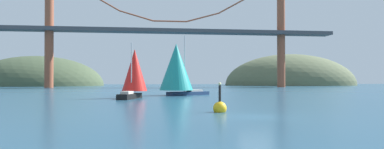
% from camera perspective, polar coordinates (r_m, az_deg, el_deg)
% --- Properties ---
extents(ground_plane, '(360.00, 360.00, 0.00)m').
position_cam_1_polar(ground_plane, '(25.05, 10.42, -6.82)').
color(ground_plane, navy).
extents(headland_left, '(56.10, 44.00, 25.83)m').
position_cam_1_polar(headland_left, '(165.69, -23.92, -1.69)').
color(headland_left, '#425138').
rests_on(headland_left, ground_plane).
extents(headland_right, '(62.71, 44.00, 29.53)m').
position_cam_1_polar(headland_right, '(172.54, 15.79, -1.69)').
color(headland_right, '#5B6647').
rests_on(headland_right, ground_plane).
extents(suspension_bridge, '(115.12, 6.00, 41.76)m').
position_cam_1_polar(suspension_bridge, '(120.25, -3.62, 7.48)').
color(suspension_bridge, brown).
rests_on(suspension_bridge, ground_plane).
extents(sailboat_red_spinnaker, '(4.44, 7.32, 7.70)m').
position_cam_1_polar(sailboat_red_spinnaker, '(50.08, -9.43, 0.37)').
color(sailboat_red_spinnaker, black).
rests_on(sailboat_red_spinnaker, ground_plane).
extents(sailboat_teal_sail, '(9.82, 7.74, 10.13)m').
position_cam_1_polar(sailboat_teal_sail, '(58.24, -2.51, 1.09)').
color(sailboat_teal_sail, navy).
rests_on(sailboat_teal_sail, ground_plane).
extents(channel_buoy, '(1.10, 1.10, 2.64)m').
position_cam_1_polar(channel_buoy, '(28.27, 4.57, -5.40)').
color(channel_buoy, gold).
rests_on(channel_buoy, ground_plane).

